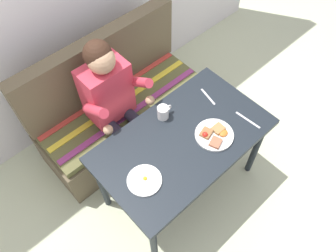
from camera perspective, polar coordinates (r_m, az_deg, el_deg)
ground_plane at (r=2.89m, az=2.06°, el=-10.01°), size 8.00×8.00×0.00m
table at (r=2.31m, az=2.53°, el=-3.26°), size 1.20×0.70×0.73m
couch at (r=2.92m, az=-8.24°, el=2.87°), size 1.44×0.56×1.00m
person at (r=2.47m, az=-9.34°, el=4.66°), size 0.45×0.61×1.21m
plate_breakfast at (r=2.26m, az=7.84°, el=-1.48°), size 0.26×0.26×0.05m
plate_eggs at (r=2.09m, az=-4.03°, el=-9.20°), size 0.22×0.22×0.04m
coffee_mug at (r=2.30m, az=-0.82°, el=2.39°), size 0.12×0.08×0.10m
fork at (r=2.47m, az=6.83°, el=4.97°), size 0.05×0.17×0.00m
knife at (r=2.39m, az=13.43°, el=1.00°), size 0.03×0.20×0.00m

